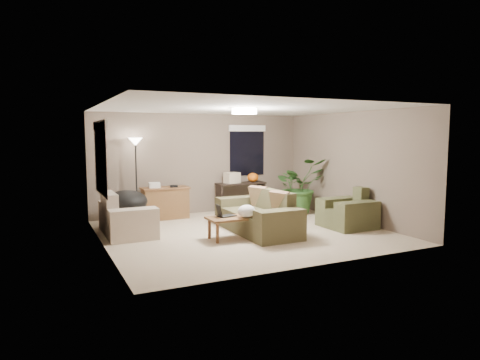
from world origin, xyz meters
name	(u,v)px	position (x,y,z in m)	size (l,w,h in m)	color
room_shell	(244,171)	(0.00, 0.00, 1.25)	(5.50, 5.50, 5.50)	#C2AE90
main_sofa	(259,217)	(0.28, -0.09, 0.29)	(0.95, 2.20, 0.85)	#46422A
throw_pillows	(270,199)	(0.54, -0.09, 0.65)	(0.39, 1.40, 0.47)	#8C7251
loveseat	(126,219)	(-2.21, 0.88, 0.30)	(0.90, 1.60, 0.85)	beige
armchair	(348,214)	(2.20, -0.55, 0.30)	(0.95, 1.00, 0.85)	#44462A
coffee_table	(234,220)	(-0.42, -0.40, 0.36)	(1.00, 0.55, 0.42)	brown
laptop	(224,214)	(-0.59, -0.30, 0.48)	(0.38, 0.30, 0.24)	black
plastic_bag	(247,211)	(-0.22, -0.55, 0.54)	(0.34, 0.31, 0.24)	white
desk	(165,203)	(-1.06, 2.07, 0.38)	(1.10, 0.50, 0.75)	brown
desk_papers	(159,185)	(-1.22, 2.06, 0.80)	(0.70, 0.29, 0.12)	silver
console_table	(241,195)	(0.98, 2.19, 0.44)	(1.30, 0.40, 0.75)	black
pumpkin	(253,177)	(1.33, 2.19, 0.87)	(0.29, 0.29, 0.24)	orange
cardboard_box	(232,178)	(0.73, 2.19, 0.89)	(0.36, 0.27, 0.27)	beige
papasan_chair	(126,206)	(-2.06, 1.53, 0.47)	(1.18, 1.18, 0.80)	black
floor_lamp	(136,151)	(-1.71, 2.15, 1.60)	(0.32, 0.32, 1.91)	black
ceiling_fixture	(244,111)	(0.00, 0.00, 2.44)	(0.50, 0.50, 0.10)	white
houseplant	(299,192)	(2.16, 1.30, 0.54)	(1.26, 1.40, 1.09)	#2D5923
cat_scratching_post	(326,211)	(2.24, 0.27, 0.21)	(0.32, 0.32, 0.50)	tan
window_left	(100,146)	(-2.73, 0.30, 1.78)	(0.05, 1.56, 1.33)	black
window_back	(247,142)	(1.30, 2.48, 1.79)	(1.06, 0.05, 1.33)	black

